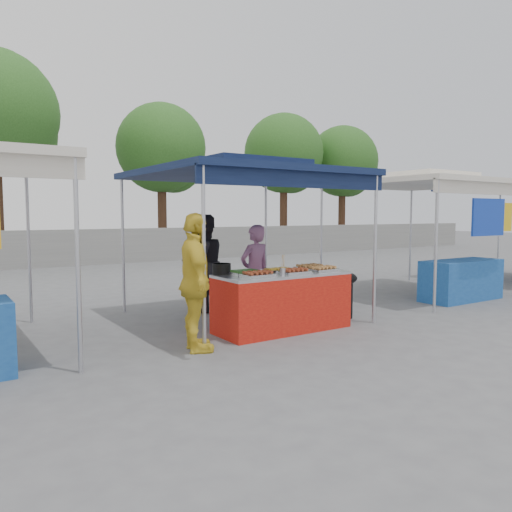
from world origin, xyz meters
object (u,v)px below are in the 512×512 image
vendor_woman (255,272)px  helper_man (203,263)px  wok_burner (343,290)px  cooking_pot (222,269)px  vendor_table (282,302)px  customer_person (195,283)px

vendor_woman → helper_man: helper_man is taller
wok_burner → helper_man: 2.44m
cooking_pot → wok_burner: size_ratio=0.35×
vendor_table → helper_man: (-0.32, 1.87, 0.43)m
wok_burner → helper_man: bearing=127.2°
helper_man → customer_person: 2.52m
vendor_woman → helper_man: 1.11m
wok_burner → vendor_woman: (-1.29, 0.68, 0.31)m
vendor_table → customer_person: 1.66m
helper_man → customer_person: customer_person is taller
vendor_table → customer_person: (-1.57, -0.32, 0.44)m
customer_person → cooking_pot: bearing=-31.6°
vendor_woman → customer_person: (-1.64, -1.15, 0.09)m
helper_man → customer_person: bearing=52.3°
vendor_table → cooking_pot: bearing=156.2°
vendor_table → cooking_pot: size_ratio=7.48×
customer_person → vendor_woman: bearing=-38.4°
vendor_table → helper_man: size_ratio=1.17×
vendor_table → wok_burner: bearing=6.3°
vendor_woman → customer_person: size_ratio=0.89×
vendor_woman → vendor_table: bearing=78.7°
vendor_table → vendor_woman: (0.07, 0.83, 0.35)m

